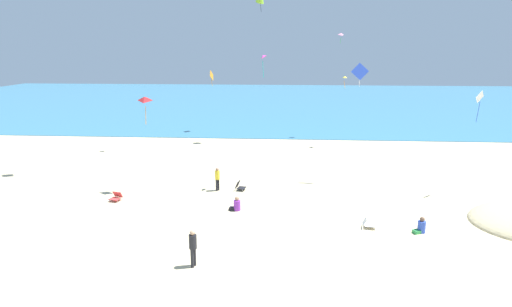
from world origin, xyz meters
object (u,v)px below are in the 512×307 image
person_3 (421,227)px  kite_white (480,98)px  kite_yellow (345,77)px  kite_magenta (263,57)px  kite_orange (212,76)px  person_1 (193,246)px  person_0 (236,205)px  person_2 (217,177)px  kite_blue (360,72)px  beach_chair_near_camera (240,186)px  kite_red (144,99)px  kite_pink (341,34)px  beach_chair_far_right (368,223)px  beach_chair_mid_beach (116,197)px

person_3 → kite_white: (4.45, 5.97, 5.36)m
kite_yellow → kite_magenta: bearing=-117.7°
kite_orange → person_1: bearing=-82.0°
person_0 → person_2: bearing=-56.4°
kite_white → kite_blue: 6.87m
person_1 → kite_blue: 15.81m
kite_yellow → kite_white: bearing=-64.4°
kite_white → kite_yellow: 13.87m
beach_chair_near_camera → kite_red: bearing=-163.0°
person_2 → kite_pink: size_ratio=1.40×
person_2 → kite_blue: kite_blue is taller
beach_chair_near_camera → kite_white: (13.55, 0.30, 5.39)m
kite_pink → person_2: bearing=-117.3°
person_1 → kite_orange: size_ratio=1.00×
beach_chair_near_camera → kite_yellow: bearing=70.6°
kite_yellow → kite_pink: bearing=89.9°
beach_chair_far_right → kite_yellow: (0.82, 18.09, 5.72)m
person_3 → kite_blue: size_ratio=0.53×
kite_magenta → person_0: bearing=-104.6°
beach_chair_near_camera → kite_pink: 20.87m
kite_magenta → beach_chair_near_camera: bearing=-145.4°
person_2 → kite_pink: (8.90, 17.23, 8.75)m
person_0 → person_3: size_ratio=1.00×
kite_red → person_0: bearing=-27.1°
person_1 → kite_blue: bearing=-106.8°
person_1 → kite_pink: 29.34m
kite_white → kite_magenta: 12.46m
beach_chair_mid_beach → kite_pink: kite_pink is taller
beach_chair_far_right → person_3: person_3 is taller
beach_chair_mid_beach → kite_orange: kite_orange is taller
person_0 → kite_pink: bearing=-101.2°
beach_chair_far_right → kite_yellow: kite_yellow is taller
person_0 → beach_chair_mid_beach: bearing=0.0°
kite_magenta → kite_red: bearing=-167.8°
kite_pink → person_0: bearing=-109.8°
beach_chair_near_camera → person_1: person_1 is taller
kite_red → person_2: bearing=5.5°
beach_chair_mid_beach → kite_yellow: (14.32, 15.16, 5.72)m
beach_chair_far_right → beach_chair_mid_beach: size_ratio=0.95×
kite_yellow → kite_red: size_ratio=0.61×
person_1 → person_3: (9.90, 4.00, -0.61)m
person_0 → kite_red: 8.17m
beach_chair_near_camera → person_2: size_ratio=0.47×
kite_blue → kite_orange: bearing=126.1°
kite_blue → beach_chair_far_right: bearing=-93.3°
beach_chair_far_right → person_0: bearing=173.3°
person_1 → beach_chair_near_camera: bearing=-78.3°
kite_red → kite_pink: kite_pink is taller
kite_yellow → kite_orange: bearing=153.4°
beach_chair_near_camera → kite_blue: (7.20, 2.55, 6.70)m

